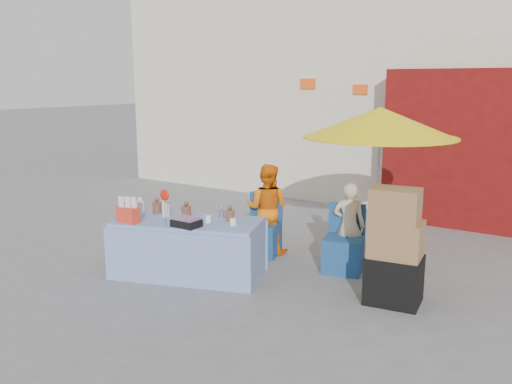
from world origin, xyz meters
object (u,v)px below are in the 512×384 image
Objects in this scene: chair_left at (262,237)px; umbrella at (380,123)px; market_table at (188,247)px; vendor_beige at (349,226)px; chair_right at (343,252)px; vendor_orange at (267,209)px; box_stack at (395,251)px.

chair_left is 2.27m from umbrella.
market_table is 2.08m from vendor_beige.
chair_right is at bearing -14.55° from chair_left.
umbrella reaches higher than vendor_orange.
chair_left is at bearing 163.49° from box_stack.
chair_right is 0.67× the size of vendor_orange.
market_table is 1.59× the size of vendor_orange.
box_stack is at bearing -31.07° from chair_left.
box_stack is (0.88, -0.63, 0.34)m from chair_right.
market_table is at bearing -141.54° from umbrella.
market_table is 2.38× the size of chair_right.
vendor_beige is (0.00, 0.13, 0.31)m from chair_right.
chair_right is 1.31m from vendor_orange.
box_stack reaches higher than chair_left.
vendor_orange is 2.26m from box_stack.
chair_left is 1.25m from chair_right.
chair_left is 0.66× the size of box_stack.
chair_right is at bearing -136.87° from umbrella.
vendor_beige is (1.25, 0.13, 0.31)m from chair_left.
umbrella is (0.30, 0.15, 1.32)m from vendor_beige.
chair_right is 0.75× the size of vendor_beige.
chair_right is 1.14m from box_stack.
umbrella is at bearing 28.57° from chair_right.
vendor_beige is (1.58, 1.34, 0.21)m from market_table.
market_table is 1.57× the size of box_stack.
market_table is at bearing -166.88° from box_stack.
chair_left is 0.40m from vendor_orange.
vendor_orange is at bearing 57.31° from market_table.
umbrella reaches higher than chair_left.
chair_right is (1.57, 1.20, -0.11)m from market_table.
chair_left is 0.41× the size of umbrella.
box_stack is (2.46, 0.57, 0.23)m from market_table.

